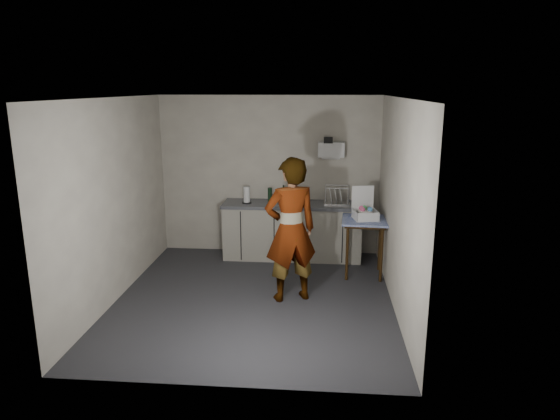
# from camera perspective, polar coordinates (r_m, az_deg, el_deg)

# --- Properties ---
(ground) EXTENTS (4.00, 4.00, 0.00)m
(ground) POSITION_cam_1_polar(r_m,az_deg,el_deg) (6.71, -2.95, -10.09)
(ground) COLOR #2A2A30
(ground) RESTS_ON ground
(wall_back) EXTENTS (3.60, 0.02, 2.60)m
(wall_back) POSITION_cam_1_polar(r_m,az_deg,el_deg) (8.23, -1.21, 3.94)
(wall_back) COLOR #B7AD9F
(wall_back) RESTS_ON ground
(wall_right) EXTENTS (0.02, 4.00, 2.60)m
(wall_right) POSITION_cam_1_polar(r_m,az_deg,el_deg) (6.31, 13.23, 0.45)
(wall_right) COLOR #B7AD9F
(wall_right) RESTS_ON ground
(wall_left) EXTENTS (0.02, 4.00, 2.60)m
(wall_left) POSITION_cam_1_polar(r_m,az_deg,el_deg) (6.77, -18.28, 1.03)
(wall_left) COLOR #B7AD9F
(wall_left) RESTS_ON ground
(ceiling) EXTENTS (3.60, 4.00, 0.01)m
(ceiling) POSITION_cam_1_polar(r_m,az_deg,el_deg) (6.13, -3.26, 12.65)
(ceiling) COLOR white
(ceiling) RESTS_ON wall_back
(kitchen_counter) EXTENTS (2.24, 0.62, 0.91)m
(kitchen_counter) POSITION_cam_1_polar(r_m,az_deg,el_deg) (8.12, 1.42, -2.54)
(kitchen_counter) COLOR black
(kitchen_counter) RESTS_ON ground
(wall_shelf) EXTENTS (0.42, 0.18, 0.37)m
(wall_shelf) POSITION_cam_1_polar(r_m,az_deg,el_deg) (8.05, 5.86, 6.86)
(wall_shelf) COLOR white
(wall_shelf) RESTS_ON ground
(side_table) EXTENTS (0.70, 0.70, 0.85)m
(side_table) POSITION_cam_1_polar(r_m,az_deg,el_deg) (7.38, 9.67, -1.88)
(side_table) COLOR #351F0C
(side_table) RESTS_ON ground
(standing_man) EXTENTS (0.81, 0.68, 1.89)m
(standing_man) POSITION_cam_1_polar(r_m,az_deg,el_deg) (6.39, 1.23, -2.31)
(standing_man) COLOR #B2A593
(standing_man) RESTS_ON ground
(soap_bottle) EXTENTS (0.13, 0.14, 0.30)m
(soap_bottle) POSITION_cam_1_polar(r_m,az_deg,el_deg) (7.96, 0.38, 1.82)
(soap_bottle) COLOR black
(soap_bottle) RESTS_ON kitchen_counter
(soda_can) EXTENTS (0.06, 0.06, 0.12)m
(soda_can) POSITION_cam_1_polar(r_m,az_deg,el_deg) (7.97, 1.91, 1.18)
(soda_can) COLOR red
(soda_can) RESTS_ON kitchen_counter
(dark_bottle) EXTENTS (0.07, 0.07, 0.23)m
(dark_bottle) POSITION_cam_1_polar(r_m,az_deg,el_deg) (8.07, -1.17, 1.75)
(dark_bottle) COLOR black
(dark_bottle) RESTS_ON kitchen_counter
(paper_towel) EXTENTS (0.15, 0.15, 0.27)m
(paper_towel) POSITION_cam_1_polar(r_m,az_deg,el_deg) (8.00, -3.83, 1.69)
(paper_towel) COLOR black
(paper_towel) RESTS_ON kitchen_counter
(dish_rack) EXTENTS (0.40, 0.30, 0.28)m
(dish_rack) POSITION_cam_1_polar(r_m,az_deg,el_deg) (8.02, 6.45, 1.21)
(dish_rack) COLOR silver
(dish_rack) RESTS_ON kitchen_counter
(bakery_box) EXTENTS (0.39, 0.40, 0.46)m
(bakery_box) POSITION_cam_1_polar(r_m,az_deg,el_deg) (7.35, 9.68, -0.22)
(bakery_box) COLOR white
(bakery_box) RESTS_ON side_table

